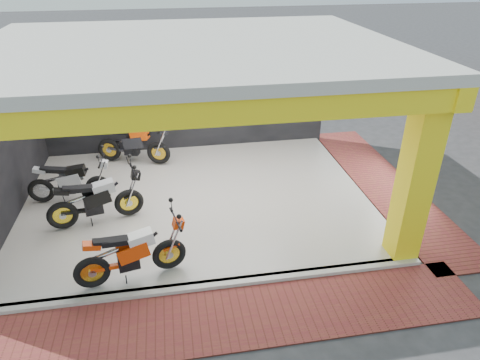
# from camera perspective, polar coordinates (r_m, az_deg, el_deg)

# --- Properties ---
(ground) EXTENTS (80.00, 80.00, 0.00)m
(ground) POSITION_cam_1_polar(r_m,az_deg,el_deg) (8.69, -4.59, -9.58)
(ground) COLOR #2D2D30
(ground) RESTS_ON ground
(showroom_floor) EXTENTS (8.00, 6.00, 0.10)m
(showroom_floor) POSITION_cam_1_polar(r_m,az_deg,el_deg) (10.31, -5.71, -2.56)
(showroom_floor) COLOR silver
(showroom_floor) RESTS_ON ground
(showroom_ceiling) EXTENTS (8.40, 6.40, 0.20)m
(showroom_ceiling) POSITION_cam_1_polar(r_m,az_deg,el_deg) (9.02, -6.83, 17.15)
(showroom_ceiling) COLOR beige
(showroom_ceiling) RESTS_ON corner_column
(back_wall) EXTENTS (8.20, 0.20, 3.50)m
(back_wall) POSITION_cam_1_polar(r_m,az_deg,el_deg) (12.47, -7.29, 11.53)
(back_wall) COLOR black
(back_wall) RESTS_ON ground
(corner_column) EXTENTS (0.50, 0.50, 3.50)m
(corner_column) POSITION_cam_1_polar(r_m,az_deg,el_deg) (8.23, 22.39, 0.30)
(corner_column) COLOR yellow
(corner_column) RESTS_ON ground
(header_beam_front) EXTENTS (8.40, 0.30, 0.40)m
(header_beam_front) POSITION_cam_1_polar(r_m,az_deg,el_deg) (6.20, -4.84, 9.13)
(header_beam_front) COLOR yellow
(header_beam_front) RESTS_ON corner_column
(header_beam_right) EXTENTS (0.30, 6.40, 0.40)m
(header_beam_right) POSITION_cam_1_polar(r_m,az_deg,el_deg) (10.11, 17.43, 15.60)
(header_beam_right) COLOR yellow
(header_beam_right) RESTS_ON corner_column
(floor_kerb) EXTENTS (8.00, 0.20, 0.10)m
(floor_kerb) POSITION_cam_1_polar(r_m,az_deg,el_deg) (7.88, -3.85, -13.82)
(floor_kerb) COLOR silver
(floor_kerb) RESTS_ON ground
(paver_front) EXTENTS (9.00, 1.40, 0.03)m
(paver_front) POSITION_cam_1_polar(r_m,az_deg,el_deg) (7.35, -3.13, -18.07)
(paver_front) COLOR brown
(paver_front) RESTS_ON ground
(paver_right) EXTENTS (1.40, 7.00, 0.03)m
(paver_right) POSITION_cam_1_polar(r_m,az_deg,el_deg) (11.59, 18.65, -0.51)
(paver_right) COLOR brown
(paver_right) RESTS_ON ground
(moto_hero) EXTENTS (2.20, 1.19, 1.27)m
(moto_hero) POSITION_cam_1_polar(r_m,az_deg,el_deg) (7.83, -9.59, -7.99)
(moto_hero) COLOR #E33B09
(moto_hero) RESTS_ON showroom_floor
(moto_row_a) EXTENTS (2.24, 1.22, 1.29)m
(moto_row_a) POSITION_cam_1_polar(r_m,az_deg,el_deg) (9.54, -14.79, -1.34)
(moto_row_a) COLOR black
(moto_row_a) RESTS_ON showroom_floor
(moto_row_b) EXTENTS (2.03, 0.83, 1.22)m
(moto_row_b) POSITION_cam_1_polar(r_m,az_deg,el_deg) (10.41, -18.55, 0.45)
(moto_row_b) COLOR #B0B3B8
(moto_row_b) RESTS_ON showroom_floor
(moto_row_c) EXTENTS (2.32, 1.44, 1.33)m
(moto_row_c) POSITION_cam_1_polar(r_m,az_deg,el_deg) (11.73, -10.93, 4.98)
(moto_row_c) COLOR black
(moto_row_c) RESTS_ON showroom_floor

